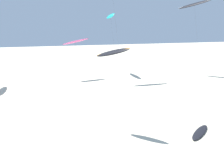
# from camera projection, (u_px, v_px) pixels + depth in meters

# --- Properties ---
(flying_kite_0) EXTENTS (1.76, 8.40, 15.78)m
(flying_kite_0) POSITION_uv_depth(u_px,v_px,m) (110.00, 16.00, 63.15)
(flying_kite_0) COLOR #19B2B7
(flying_kite_0) RESTS_ON ground
(flying_kite_1) EXTENTS (5.84, 7.11, 18.98)m
(flying_kite_1) POSITION_uv_depth(u_px,v_px,m) (194.00, 4.00, 61.32)
(flying_kite_1) COLOR black
(flying_kite_1) RESTS_ON ground
(flying_kite_4) EXTENTS (6.52, 5.01, 9.98)m
(flying_kite_4) POSITION_uv_depth(u_px,v_px,m) (76.00, 41.00, 58.87)
(flying_kite_4) COLOR #EA5193
(flying_kite_4) RESTS_ON ground
(flying_kite_5) EXTENTS (4.26, 8.36, 10.80)m
(flying_kite_5) POSITION_uv_depth(u_px,v_px,m) (113.00, 53.00, 28.41)
(flying_kite_5) COLOR black
(flying_kite_5) RESTS_ON ground
(grounded_kite_0) EXTENTS (4.82, 4.26, 0.29)m
(grounded_kite_0) POSITION_uv_depth(u_px,v_px,m) (200.00, 132.00, 31.07)
(grounded_kite_0) COLOR black
(grounded_kite_0) RESTS_ON ground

